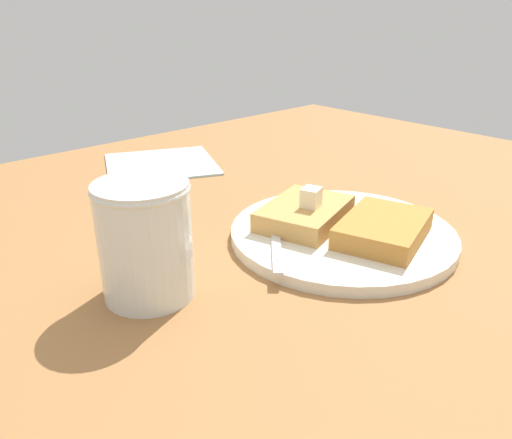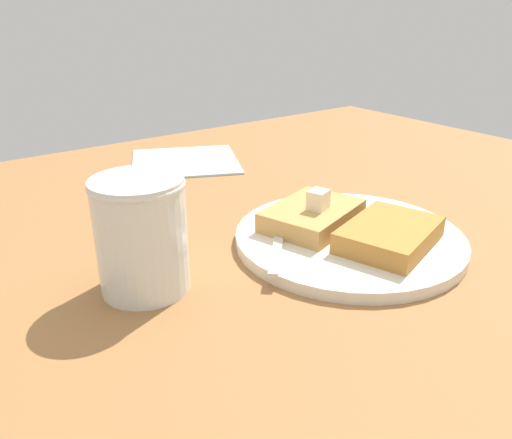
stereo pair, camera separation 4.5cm
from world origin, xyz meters
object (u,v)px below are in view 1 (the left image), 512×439
fork (275,230)px  napkin (161,164)px  syrup_jar (146,245)px  plate (342,233)px

fork → napkin: size_ratio=0.80×
syrup_jar → napkin: size_ratio=0.62×
syrup_jar → napkin: syrup_jar is taller
fork → syrup_jar: bearing=-90.3°
plate → napkin: (-34.70, 0.16, -0.49)cm
fork → napkin: bearing=169.3°
plate → fork: 7.04cm
plate → napkin: size_ratio=1.46×
napkin → fork: bearing=-10.7°
fork → syrup_jar: syrup_jar is taller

